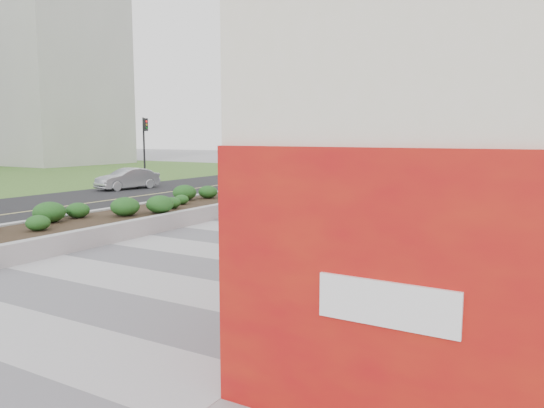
{
  "coord_description": "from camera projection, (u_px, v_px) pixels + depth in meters",
  "views": [
    {
      "loc": [
        7.55,
        -7.9,
        3.12
      ],
      "look_at": [
        -0.28,
        5.4,
        1.1
      ],
      "focal_mm": 35.0,
      "sensor_mm": 36.0,
      "label": 1
    }
  ],
  "objects": [
    {
      "name": "ground",
      "position": [
        151.0,
        287.0,
        10.95
      ],
      "size": [
        160.0,
        160.0,
        0.0
      ],
      "primitive_type": "plane",
      "color": "gray",
      "rests_on": "ground"
    },
    {
      "name": "walkway",
      "position": [
        234.0,
        258.0,
        13.51
      ],
      "size": [
        8.0,
        36.0,
        0.01
      ],
      "primitive_type": "cube",
      "color": "#A8A8AD",
      "rests_on": "ground"
    },
    {
      "name": "planter",
      "position": [
        173.0,
        208.0,
        19.65
      ],
      "size": [
        3.0,
        18.0,
        0.9
      ],
      "color": "#9E9EA0",
      "rests_on": "ground"
    },
    {
      "name": "street",
      "position": [
        58.0,
        207.0,
        22.97
      ],
      "size": [
        10.0,
        40.0,
        0.0
      ],
      "primitive_type": "cube",
      "color": "black",
      "rests_on": "ground"
    },
    {
      "name": "traffic_signal_near",
      "position": [
        275.0,
        141.0,
        29.18
      ],
      "size": [
        0.33,
        0.28,
        4.2
      ],
      "color": "black",
      "rests_on": "ground"
    },
    {
      "name": "traffic_signal_far",
      "position": [
        145.0,
        141.0,
        33.38
      ],
      "size": [
        0.33,
        0.28,
        4.2
      ],
      "color": "black",
      "rests_on": "ground"
    },
    {
      "name": "distant_bldg_west_a",
      "position": [
        33.0,
        62.0,
        57.79
      ],
      "size": [
        18.0,
        12.0,
        22.0
      ],
      "primitive_type": "cube",
      "color": "#ADAAA3",
      "rests_on": "ground"
    },
    {
      "name": "distant_bldg_north_l",
      "position": [
        460.0,
        73.0,
        59.17
      ],
      "size": [
        16.0,
        12.0,
        20.0
      ],
      "primitive_type": "cube",
      "color": "#ADAAA3",
      "rests_on": "ground"
    },
    {
      "name": "manhole_cover",
      "position": [
        250.0,
        260.0,
        13.26
      ],
      "size": [
        0.44,
        0.44,
        0.01
      ],
      "primitive_type": "cylinder",
      "color": "#595654",
      "rests_on": "ground"
    },
    {
      "name": "skateboarder",
      "position": [
        330.0,
        194.0,
        20.66
      ],
      "size": [
        0.62,
        0.74,
        1.6
      ],
      "rotation": [
        0.0,
        0.0,
        0.12
      ],
      "color": "beige",
      "rests_on": "ground"
    },
    {
      "name": "car_silver",
      "position": [
        128.0,
        179.0,
        30.56
      ],
      "size": [
        2.0,
        3.86,
        1.21
      ],
      "primitive_type": "imported",
      "rotation": [
        0.0,
        0.0,
        -0.21
      ],
      "color": "#B7B9C0",
      "rests_on": "ground"
    },
    {
      "name": "car_dark",
      "position": [
        255.0,
        178.0,
        30.06
      ],
      "size": [
        2.71,
        5.15,
        1.42
      ],
      "primitive_type": "imported",
      "rotation": [
        0.0,
        0.0,
        0.15
      ],
      "color": "black",
      "rests_on": "ground"
    }
  ]
}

